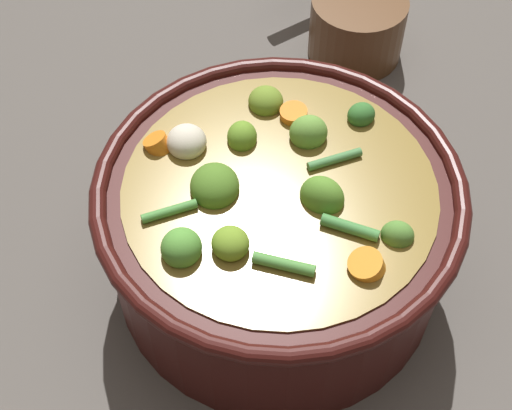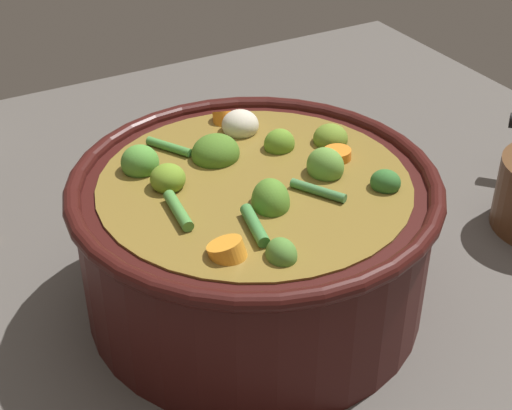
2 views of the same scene
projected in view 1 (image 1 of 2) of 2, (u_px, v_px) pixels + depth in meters
The scene contains 3 objects.
ground_plane at pixel (276, 270), 0.74m from camera, with size 1.10×1.10×0.00m, color #514C47.
cooking_pot at pixel (278, 228), 0.68m from camera, with size 0.32×0.32×0.15m.
small_saucepan at pixel (355, 25), 0.90m from camera, with size 0.18×0.18×0.08m.
Camera 1 is at (0.39, 0.05, 0.63)m, focal length 52.40 mm.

